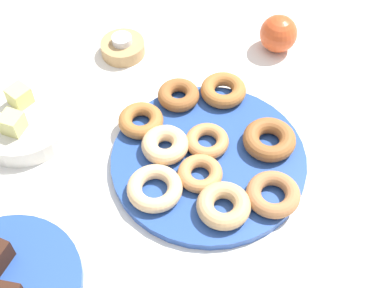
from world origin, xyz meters
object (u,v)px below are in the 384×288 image
Objects in this scene: candle_holder at (123,48)px; donut_0 at (141,121)px; donut_1 at (269,139)px; donut_6 at (207,141)px; tealight at (122,40)px; donut_4 at (200,174)px; melon_chunk_left at (12,123)px; donut_plate at (209,160)px; donut_9 at (273,194)px; cake_plate at (5,285)px; donut_5 at (166,143)px; donut_3 at (179,95)px; donut_7 at (224,206)px; melon_chunk_right at (19,96)px; donut_8 at (155,188)px; fruit_bowl at (25,123)px; apple at (278,34)px; donut_2 at (222,90)px.

donut_0 is at bearing -154.89° from candle_holder.
donut_1 reaches higher than donut_6.
tealight is at bearing 0.00° from candle_holder.
melon_chunk_left is (0.02, 0.34, 0.03)m from donut_4.
donut_4 is (-0.05, 0.01, 0.02)m from donut_plate.
donut_9 is 0.38× the size of cake_plate.
donut_5 is 0.27m from melon_chunk_left.
donut_9 reaches higher than donut_6.
donut_3 is 0.12m from donut_6.
donut_6 is at bearing 21.73° from donut_7.
donut_5 is at bearing -97.11° from melon_chunk_right.
donut_0 is 0.15m from donut_8.
donut_7 is (-0.22, -0.12, 0.00)m from donut_3.
donut_8 is at bearing -156.32° from donut_0.
donut_4 is at bearing -142.72° from candle_holder.
donut_1 reaches higher than donut_8.
donut_7 is 2.47× the size of melon_chunk_right.
donut_3 is at bearing -129.72° from tealight.
fruit_bowl is (0.00, 0.27, -0.01)m from donut_5.
fruit_bowl is 5.03× the size of melon_chunk_left.
donut_8 reaches higher than donut_6.
donut_3 is at bearing -73.30° from melon_chunk_right.
donut_plate is at bearing 116.14° from donut_1.
donut_6 is 1.00× the size of apple.
melon_chunk_left is at bearing 117.11° from donut_2.
donut_4 is 0.43× the size of fruit_bowl.
donut_1 is at bearing 9.77° from donut_9.
donut_6 reaches higher than donut_plate.
melon_chunk_right reaches higher than fruit_bowl.
donut_7 is at bearing 159.30° from donut_1.
donut_7 is 0.49× the size of fruit_bowl.
donut_4 is (-0.20, 0.00, -0.00)m from donut_2.
donut_5 reaches higher than donut_9.
donut_2 is 0.20m from donut_4.
donut_5 is 0.90× the size of donut_8.
donut_1 is 0.20m from donut_3.
donut_plate is 0.14m from donut_0.
donut_6 is at bearing 55.03° from donut_9.
donut_1 is 1.19× the size of donut_3.
donut_0 is at bearing -71.37° from melon_chunk_left.
candle_holder is 1.16× the size of apple.
donut_8 is 1.02× the size of candle_holder.
donut_6 is at bearing -92.17° from melon_chunk_right.
tealight is 0.32m from apple.
tealight reaches higher than donut_4.
melon_chunk_right is (0.08, 0.35, 0.03)m from donut_4.
donut_9 is 2.50× the size of melon_chunk_right.
apple is (0.32, -0.43, 0.02)m from fruit_bowl.
fruit_bowl is (0.30, 0.09, 0.01)m from cake_plate.
candle_holder is at bearing 45.12° from donut_6.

